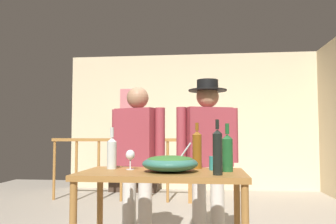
# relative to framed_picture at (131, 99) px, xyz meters

# --- Properties ---
(back_wall) EXTENTS (4.89, 0.10, 2.65)m
(back_wall) POSITION_rel_framed_picture_xyz_m (1.21, 0.06, -0.45)
(back_wall) COLOR beige
(back_wall) RESTS_ON ground_plane
(framed_picture) EXTENTS (0.45, 0.03, 0.41)m
(framed_picture) POSITION_rel_framed_picture_xyz_m (0.00, 0.00, 0.00)
(framed_picture) COLOR #CA6E74
(stair_railing) EXTENTS (2.34, 0.10, 1.05)m
(stair_railing) POSITION_rel_framed_picture_xyz_m (0.51, -1.30, -1.15)
(stair_railing) COLOR #9E6B33
(stair_railing) RESTS_ON ground_plane
(tv_console) EXTENTS (0.90, 0.40, 0.54)m
(tv_console) POSITION_rel_framed_picture_xyz_m (0.14, -0.29, -1.51)
(tv_console) COLOR #38281E
(tv_console) RESTS_ON ground_plane
(flat_screen_tv) EXTENTS (0.51, 0.12, 0.41)m
(flat_screen_tv) POSITION_rel_framed_picture_xyz_m (0.14, -0.32, -0.99)
(flat_screen_tv) COLOR black
(flat_screen_tv) RESTS_ON tv_console
(serving_table) EXTENTS (1.20, 0.66, 0.79)m
(serving_table) POSITION_rel_framed_picture_xyz_m (1.18, -4.21, -1.08)
(serving_table) COLOR #9E6B33
(serving_table) RESTS_ON ground_plane
(salad_bowl) EXTENTS (0.40, 0.40, 0.21)m
(salad_bowl) POSITION_rel_framed_picture_xyz_m (1.24, -4.24, -0.92)
(salad_bowl) COLOR #337060
(salad_bowl) RESTS_ON serving_table
(wine_glass) EXTENTS (0.07, 0.07, 0.15)m
(wine_glass) POSITION_rel_framed_picture_xyz_m (0.92, -4.12, -0.88)
(wine_glass) COLOR silver
(wine_glass) RESTS_ON serving_table
(wine_bottle_amber) EXTENTS (0.07, 0.07, 0.36)m
(wine_bottle_amber) POSITION_rel_framed_picture_xyz_m (1.42, -3.98, -0.83)
(wine_bottle_amber) COLOR brown
(wine_bottle_amber) RESTS_ON serving_table
(wine_bottle_dark) EXTENTS (0.06, 0.06, 0.37)m
(wine_bottle_dark) POSITION_rel_framed_picture_xyz_m (1.57, -4.39, -0.82)
(wine_bottle_dark) COLOR black
(wine_bottle_dark) RESTS_ON serving_table
(wine_bottle_green) EXTENTS (0.08, 0.08, 0.35)m
(wine_bottle_green) POSITION_rel_framed_picture_xyz_m (1.65, -4.17, -0.84)
(wine_bottle_green) COLOR #1E5628
(wine_bottle_green) RESTS_ON serving_table
(wine_bottle_clear) EXTENTS (0.08, 0.08, 0.33)m
(wine_bottle_clear) POSITION_rel_framed_picture_xyz_m (0.76, -4.07, -0.85)
(wine_bottle_clear) COLOR silver
(wine_bottle_clear) RESTS_ON serving_table
(mug_teal) EXTENTS (0.12, 0.08, 0.10)m
(mug_teal) POSITION_rel_framed_picture_xyz_m (1.56, -4.08, -0.93)
(mug_teal) COLOR teal
(mug_teal) RESTS_ON serving_table
(person_standing_left) EXTENTS (0.55, 0.35, 1.52)m
(person_standing_left) POSITION_rel_framed_picture_xyz_m (0.84, -3.48, -0.88)
(person_standing_left) COLOR beige
(person_standing_left) RESTS_ON ground_plane
(person_standing_right) EXTENTS (0.58, 0.36, 1.58)m
(person_standing_right) POSITION_rel_framed_picture_xyz_m (1.51, -3.48, -0.84)
(person_standing_right) COLOR beige
(person_standing_right) RESTS_ON ground_plane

